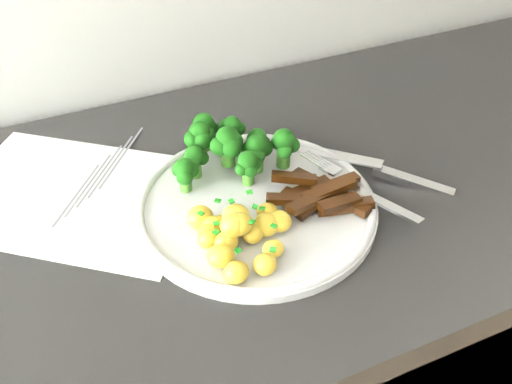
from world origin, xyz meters
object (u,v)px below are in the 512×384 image
potatoes (238,232)px  fork (361,189)px  broccoli (230,145)px  beef_strips (321,195)px  knife (391,174)px  plate (256,205)px  recipe_paper (76,196)px

potatoes → fork: (0.18, 0.01, -0.01)m
broccoli → beef_strips: size_ratio=1.30×
beef_strips → knife: (0.11, 0.01, -0.01)m
fork → plate: bearing=163.5°
potatoes → plate: bearing=48.3°
fork → recipe_paper: bearing=154.6°
plate → knife: 0.19m
plate → beef_strips: size_ratio=2.30×
plate → broccoli: size_ratio=1.77×
potatoes → knife: bearing=8.5°
plate → potatoes: (-0.05, -0.05, 0.02)m
recipe_paper → plate: (0.20, -0.12, 0.01)m
potatoes → beef_strips: (0.12, 0.02, -0.00)m
broccoli → fork: broccoli is taller
recipe_paper → fork: bearing=-25.4°
fork → knife: (0.06, 0.02, -0.01)m
knife → fork: bearing=-160.8°
broccoli → knife: size_ratio=0.94×
recipe_paper → broccoli: (0.20, -0.04, 0.04)m
recipe_paper → plate: 0.23m
broccoli → knife: 0.22m
plate → broccoli: broccoli is taller
plate → potatoes: size_ratio=2.41×
recipe_paper → potatoes: (0.16, -0.17, 0.02)m
broccoli → beef_strips: bearing=-56.2°
broccoli → plate: bearing=-89.6°
plate → broccoli: (-0.00, 0.08, 0.04)m
beef_strips → fork: beef_strips is taller
knife → recipe_paper: bearing=160.8°
plate → potatoes: potatoes is taller
knife → potatoes: bearing=-171.5°
beef_strips → potatoes: bearing=-169.6°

